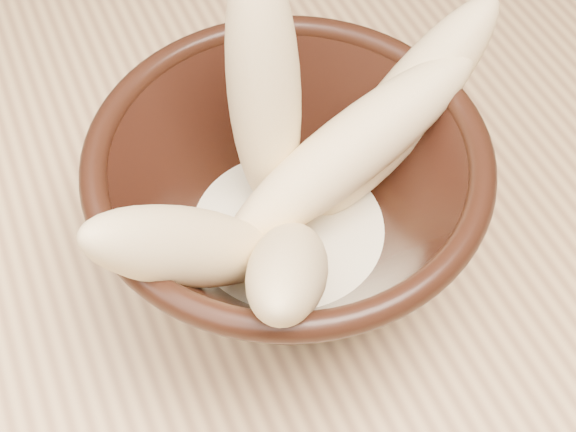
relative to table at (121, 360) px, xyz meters
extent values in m
cube|color=#E2B87C|center=(0.00, 0.00, 0.06)|extent=(1.20, 0.80, 0.04)
cylinder|color=tan|center=(0.54, 0.34, -0.32)|extent=(0.05, 0.05, 0.71)
cylinder|color=black|center=(0.12, -0.02, 0.08)|extent=(0.10, 0.10, 0.01)
cylinder|color=black|center=(0.12, -0.02, 0.11)|extent=(0.09, 0.09, 0.01)
torus|color=black|center=(0.12, -0.02, 0.19)|extent=(0.22, 0.22, 0.01)
cylinder|color=#FFF5CD|center=(0.12, -0.02, 0.12)|extent=(0.12, 0.12, 0.02)
ellipsoid|color=#EBCB8A|center=(0.12, 0.01, 0.20)|extent=(0.06, 0.08, 0.17)
ellipsoid|color=#EBCB8A|center=(0.05, -0.05, 0.18)|extent=(0.14, 0.08, 0.14)
ellipsoid|color=#EBCB8A|center=(0.20, 0.00, 0.18)|extent=(0.16, 0.08, 0.13)
ellipsoid|color=#EBCB8A|center=(0.16, -0.02, 0.18)|extent=(0.18, 0.07, 0.10)
ellipsoid|color=#EBCB8A|center=(0.09, -0.08, 0.17)|extent=(0.10, 0.14, 0.13)
camera|label=1|loc=(0.01, -0.28, 0.52)|focal=50.00mm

